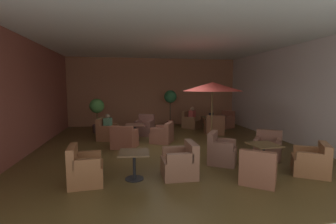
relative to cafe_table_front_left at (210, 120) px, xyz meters
name	(u,v)px	position (x,y,z in m)	size (l,w,h in m)	color
ground_plane	(170,147)	(-2.57, -3.02, -0.50)	(9.44, 10.35, 0.02)	#523E1E
wall_back_brick	(154,92)	(-2.57, 2.11, 1.36)	(9.44, 0.08, 3.71)	#A36647
wall_left_accent	(26,96)	(-7.25, -3.02, 1.36)	(0.08, 10.35, 3.71)	brown
wall_right_plain	(290,95)	(2.11, -3.02, 1.36)	(0.08, 10.35, 3.71)	silver
ceiling_slab	(171,40)	(-2.57, -3.02, 3.24)	(9.44, 10.35, 0.06)	silver
cafe_table_front_left	(210,120)	(0.00, 0.00, 0.00)	(0.77, 0.77, 0.66)	black
armchair_front_left_north	(214,127)	(-0.19, -1.07, -0.17)	(0.92, 0.88, 0.89)	brown
armchair_front_left_east	(225,122)	(0.97, 0.47, -0.17)	(1.00, 1.02, 0.89)	brown
armchair_front_left_south	(191,122)	(-0.78, 0.76, -0.18)	(1.14, 1.14, 0.88)	brown
cafe_table_front_right	(135,128)	(-3.78, -1.77, 0.03)	(0.81, 0.81, 0.66)	black
armchair_front_right_north	(163,135)	(-2.73, -2.28, -0.19)	(1.04, 1.07, 0.79)	brown
armchair_front_right_east	(145,128)	(-3.31, -0.70, -0.16)	(0.97, 0.98, 0.91)	brown
armchair_front_right_south	(107,132)	(-4.90, -1.43, -0.17)	(0.90, 0.95, 0.89)	brown
armchair_front_right_west	(124,139)	(-4.19, -2.86, -0.18)	(1.02, 1.00, 0.82)	brown
cafe_table_mid_center	(134,159)	(-3.93, -5.84, -0.01)	(0.75, 0.75, 0.66)	black
armchair_mid_center_north	(84,170)	(-5.04, -5.93, -0.17)	(0.78, 0.83, 0.88)	brown
armchair_mid_center_east	(181,164)	(-2.83, -5.84, -0.18)	(0.80, 0.79, 0.83)	brown
cafe_table_rear_right	(264,150)	(-0.54, -5.65, 0.00)	(0.75, 0.75, 0.66)	black
armchair_rear_right_north	(268,148)	(0.15, -4.77, -0.19)	(1.08, 1.09, 0.81)	brown
armchair_rear_right_east	(221,152)	(-1.49, -5.08, -0.16)	(1.00, 1.00, 0.89)	brown
armchair_rear_right_south	(258,170)	(-1.20, -6.54, -0.19)	(1.03, 1.02, 0.80)	brown
armchair_rear_right_west	(312,162)	(0.41, -6.24, -0.20)	(1.08, 1.09, 0.79)	#935D37
patio_umbrella_tall_red	(212,87)	(-0.87, -2.58, 1.65)	(2.26, 2.26, 2.33)	#2D2D2D
potted_tree_left_corner	(97,111)	(-5.47, 0.20, 0.55)	(0.67, 0.67, 1.60)	#3E2C2A
potted_tree_mid_left	(170,101)	(-1.87, 0.86, 0.90)	(0.65, 0.65, 1.96)	#AB5E49
patron_blue_shirt	(108,123)	(-4.86, -1.44, 0.21)	(0.34, 0.40, 0.64)	#4E7B5A
patron_by_window	(192,114)	(-0.74, 0.72, 0.23)	(0.41, 0.41, 0.69)	#B84842
iced_drink_cup	(210,116)	(-0.03, 0.02, 0.22)	(0.08, 0.08, 0.11)	white
open_laptop	(210,116)	(0.02, 0.05, 0.22)	(0.37, 0.33, 0.20)	#9EA0A5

